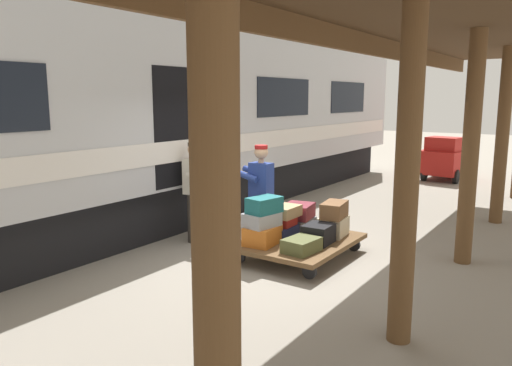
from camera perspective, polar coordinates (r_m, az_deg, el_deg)
The scene contains 19 objects.
ground_plane at distance 7.61m, azimuth 3.29°, elevation -8.96°, with size 60.00×60.00×0.00m, color gray.
platform_canopy at distance 6.41m, azimuth 21.26°, elevation 16.37°, with size 3.20×15.44×3.56m.
train_car at distance 9.58m, azimuth -15.62°, elevation 7.16°, with size 3.02×19.88×4.00m.
luggage_cart at distance 7.75m, azimuth 4.95°, elevation -6.79°, with size 1.48×1.89×0.28m.
suitcase_slate_roller at distance 8.31m, azimuth 4.72°, elevation -4.69°, with size 0.45×0.57×0.19m, color #4C515B.
suitcase_black_hardshell at distance 7.55m, azimuth 7.19°, elevation -5.83°, with size 0.39×0.46×0.29m, color black.
suitcase_navy_fabric at distance 7.88m, azimuth 2.84°, elevation -5.52°, with size 0.43×0.55×0.18m, color navy.
suitcase_cream_canvas at distance 8.00m, azimuth 8.90°, elevation -4.94°, with size 0.38×0.49×0.30m, color beige.
suitcase_orange_carryall at distance 7.44m, azimuth 0.75°, elevation -6.04°, with size 0.41×0.53×0.27m, color #CC6B23.
suitcase_olive_duffel at distance 7.12m, azimuth 5.26°, elevation -7.14°, with size 0.39×0.52×0.20m, color brown.
suitcase_brown_leather at distance 7.92m, azimuth 9.00°, elevation -3.06°, with size 0.32×0.56×0.25m, color brown.
suitcase_burgundy_valise at distance 8.28m, azimuth 4.90°, elevation -3.23°, with size 0.44×0.53×0.24m, color maroon.
suitcase_gray_aluminum at distance 7.40m, azimuth 0.62°, elevation -4.24°, with size 0.39×0.52×0.20m, color #9EA0A5.
suitcase_teal_softside at distance 7.36m, azimuth 0.96°, elevation -2.55°, with size 0.33×0.51×0.24m, color #1E666B.
suitcase_red_plastic at distance 7.83m, azimuth 3.14°, elevation -4.40°, with size 0.33×0.37×0.14m, color #AD231E.
suitcase_tan_vintage at distance 7.79m, azimuth 3.33°, elevation -3.27°, with size 0.37×0.48×0.17m, color tan.
porter_in_overalls at distance 7.98m, azimuth 0.47°, elevation -1.17°, with size 0.68×0.45×1.70m.
porter_by_door at distance 8.47m, azimuth -6.94°, elevation -0.60°, with size 0.70×0.49×1.70m.
baggage_tug at distance 15.89m, azimuth 20.96°, elevation 2.60°, with size 1.32×1.83×1.30m.
Camera 1 is at (-3.69, 6.18, 2.45)m, focal length 34.74 mm.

